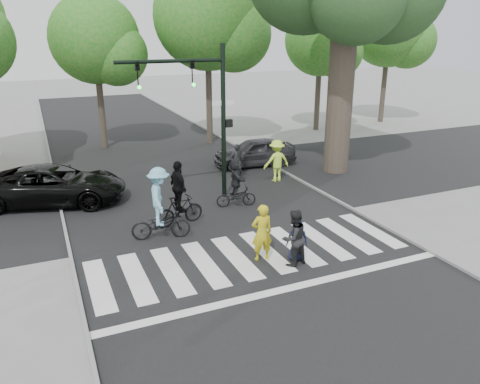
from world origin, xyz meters
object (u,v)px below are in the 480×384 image
at_px(traffic_signal, 202,102).
at_px(pedestrian_child, 297,240).
at_px(cyclist_left, 160,209).
at_px(pedestrian_woman, 262,233).
at_px(cyclist_mid, 179,199).
at_px(pedestrian_adult, 294,238).
at_px(car_grey, 254,152).
at_px(cyclist_right, 236,185).
at_px(car_suv, 54,185).

distance_m(traffic_signal, pedestrian_child, 6.90).
bearing_deg(cyclist_left, pedestrian_child, -43.11).
bearing_deg(pedestrian_child, cyclist_left, -19.25).
height_order(pedestrian_woman, cyclist_left, cyclist_left).
height_order(pedestrian_child, cyclist_mid, cyclist_mid).
relative_size(pedestrian_woman, cyclist_left, 0.72).
bearing_deg(pedestrian_woman, traffic_signal, -86.58).
bearing_deg(pedestrian_woman, cyclist_mid, -62.16).
bearing_deg(pedestrian_adult, traffic_signal, -97.98).
height_order(pedestrian_adult, car_grey, pedestrian_adult).
bearing_deg(pedestrian_adult, pedestrian_child, -151.02).
xyz_separation_m(cyclist_left, car_grey, (6.50, 6.65, -0.35)).
relative_size(pedestrian_woman, pedestrian_child, 1.35).
height_order(cyclist_left, cyclist_right, cyclist_left).
distance_m(pedestrian_adult, car_suv, 10.14).
xyz_separation_m(traffic_signal, car_grey, (3.95, 3.68, -3.20)).
bearing_deg(cyclist_left, cyclist_mid, 44.78).
xyz_separation_m(pedestrian_woman, cyclist_right, (1.06, 4.39, -0.01)).
bearing_deg(pedestrian_child, pedestrian_woman, 0.14).
distance_m(pedestrian_child, car_grey, 10.24).
distance_m(cyclist_left, car_suv, 5.73).
distance_m(cyclist_left, car_grey, 9.31).
xyz_separation_m(cyclist_left, cyclist_mid, (0.89, 0.88, -0.10)).
height_order(traffic_signal, cyclist_left, traffic_signal).
relative_size(traffic_signal, pedestrian_woman, 3.45).
xyz_separation_m(traffic_signal, cyclist_left, (-2.55, -2.97, -2.86)).
xyz_separation_m(pedestrian_woman, cyclist_mid, (-1.44, 3.54, 0.07)).
xyz_separation_m(pedestrian_woman, car_suv, (-5.28, 7.56, -0.12)).
bearing_deg(traffic_signal, cyclist_right, -55.90).
distance_m(cyclist_right, car_grey, 5.82).
xyz_separation_m(pedestrian_child, cyclist_right, (0.12, 4.80, 0.22)).
height_order(cyclist_left, car_suv, cyclist_left).
distance_m(pedestrian_woman, cyclist_left, 3.54).
relative_size(pedestrian_adult, car_grey, 0.41).
bearing_deg(car_grey, cyclist_right, -27.05).
bearing_deg(cyclist_left, pedestrian_adult, -47.26).
distance_m(pedestrian_child, cyclist_left, 4.51).
bearing_deg(traffic_signal, car_suv, 160.66).
distance_m(pedestrian_woman, pedestrian_child, 1.06).
height_order(traffic_signal, pedestrian_child, traffic_signal).
relative_size(traffic_signal, car_suv, 1.11).
bearing_deg(car_grey, pedestrian_adult, -14.01).
relative_size(traffic_signal, cyclist_mid, 2.62).
bearing_deg(pedestrian_child, traffic_signal, -59.30).
relative_size(cyclist_right, car_suv, 0.36).
xyz_separation_m(pedestrian_child, car_grey, (3.22, 9.72, 0.05)).
xyz_separation_m(pedestrian_woman, pedestrian_child, (0.95, -0.42, -0.23)).
xyz_separation_m(cyclist_right, car_suv, (-6.34, 3.17, -0.12)).
xyz_separation_m(pedestrian_adult, cyclist_left, (-3.03, 3.28, 0.20)).
xyz_separation_m(cyclist_mid, car_suv, (-3.84, 4.02, -0.19)).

